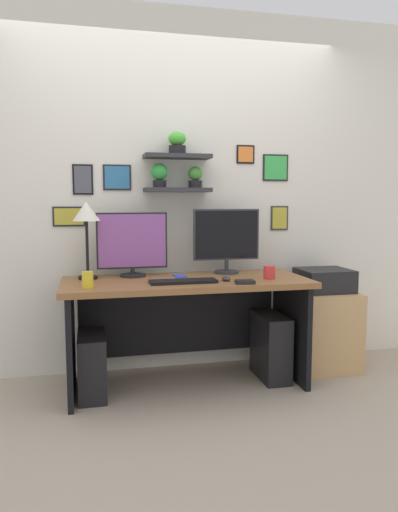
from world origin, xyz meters
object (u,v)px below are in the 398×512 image
Objects in this scene: drawer_cabinet at (323,329)px; computer_tower_left at (92,365)px; cell_phone at (179,276)px; desk at (185,307)px; printer at (324,280)px; pen_cup at (88,280)px; computer_tower_right at (271,346)px; scissors_tray at (245,282)px; desk_lamp at (86,217)px; monitor_left at (132,244)px; keyboard at (183,281)px; coffee_mug at (269,272)px; computer_mouse at (226,279)px; monitor_right at (226,238)px.

drawer_cabinet is 1.44× the size of computer_tower_left.
cell_phone is 0.24× the size of drawer_cabinet.
printer is at bearing 4.56° from desk.
drawer_cabinet is at bearing 10.14° from pen_cup.
computer_tower_right is at bearing -163.28° from drawer_cabinet.
scissors_tray is at bearing -55.15° from cell_phone.
pen_cup reaches higher than scissors_tray.
cell_phone is (0.63, -0.04, -0.42)m from desk_lamp.
monitor_left is (-0.35, 0.16, 0.44)m from desk.
keyboard is 0.74× the size of drawer_cabinet.
computer_tower_left is at bearing 176.73° from coffee_mug.
computer_mouse is 0.91m from pen_cup.
monitor_right is 1.04m from drawer_cabinet.
desk is at bearing 136.74° from scissors_tray.
monitor_right reaches higher than pen_cup.
monitor_right is 0.59m from keyboard.
desk_lamp is 4.42× the size of scissors_tray.
keyboard is at bearing -168.42° from computer_tower_right.
printer is 0.81× the size of computer_tower_right.
computer_mouse is 1.02m from drawer_cabinet.
desk is at bearing 75.63° from keyboard.
drawer_cabinet is at bearing 17.28° from computer_mouse.
drawer_cabinet is at bearing 13.76° from keyboard.
desk_lamp is (-0.61, 0.31, 0.42)m from keyboard.
monitor_left is 0.53m from pen_cup.
desk_lamp is (-1.00, -0.05, 0.17)m from monitor_right.
monitor_right is 5.52× the size of coffee_mug.
printer is 0.68m from computer_tower_right.
desk_lamp is at bearing 167.39° from coffee_mug.
cell_phone is 1.22m from drawer_cabinet.
desk_lamp reaches higher than coffee_mug.
scissors_tray is at bearing -91.43° from monitor_right.
coffee_mug is at bearing -12.61° from desk_lamp.
printer is at bearing -2.89° from monitor_left.
cell_phone is 1.40× the size of pen_cup.
pen_cup reaches higher than coffee_mug.
desk_lamp is at bearing 162.14° from computer_mouse.
computer_mouse is 1.03m from desk_lamp.
pen_cup is 0.21× the size of computer_tower_right.
drawer_cabinet is 0.38m from printer.
desk_lamp is 5.90× the size of coffee_mug.
computer_mouse is at bearing -162.72° from drawer_cabinet.
desk_lamp reaches higher than computer_tower_right.
desk_lamp is at bearing -170.75° from monitor_left.
computer_tower_left is 1.27m from computer_tower_right.
drawer_cabinet is at bearing 16.72° from computer_tower_right.
coffee_mug is (1.22, -0.27, -0.38)m from desk_lamp.
cell_phone is at bearing 136.98° from computer_mouse.
cell_phone is at bearing -179.22° from printer.
computer_tower_right is at bearing -163.28° from printer.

